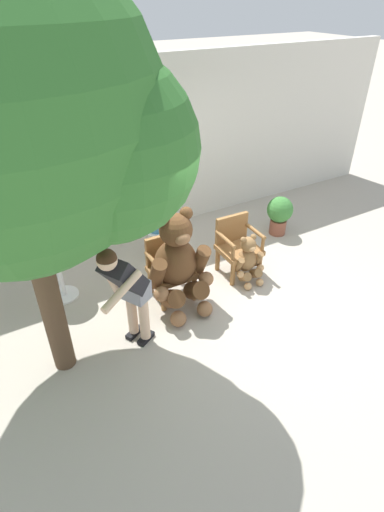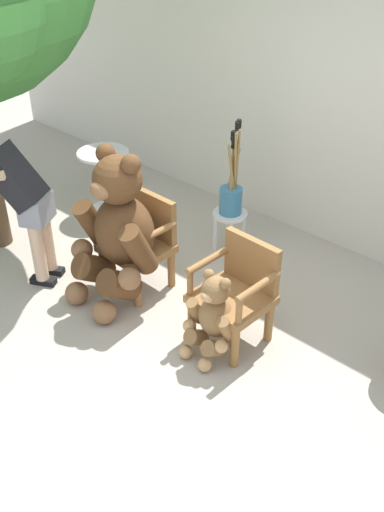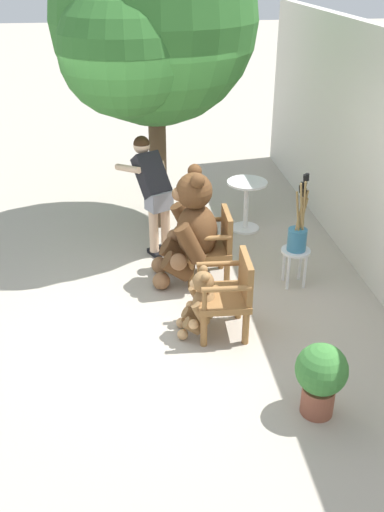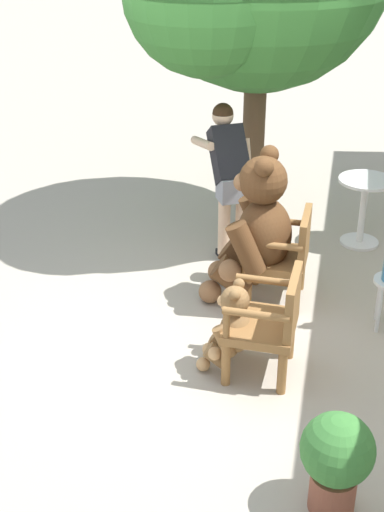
{
  "view_description": "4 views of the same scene",
  "coord_description": "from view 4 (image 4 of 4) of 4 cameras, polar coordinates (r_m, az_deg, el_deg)",
  "views": [
    {
      "loc": [
        -2.45,
        -3.42,
        3.56
      ],
      "look_at": [
        -0.32,
        0.31,
        0.67
      ],
      "focal_mm": 28.0,
      "sensor_mm": 36.0,
      "label": 1
    },
    {
      "loc": [
        2.73,
        -2.38,
        3.16
      ],
      "look_at": [
        0.17,
        0.4,
        0.66
      ],
      "focal_mm": 40.0,
      "sensor_mm": 36.0,
      "label": 2
    },
    {
      "loc": [
        5.37,
        -0.44,
        3.49
      ],
      "look_at": [
        0.36,
        0.16,
        0.8
      ],
      "focal_mm": 40.0,
      "sensor_mm": 36.0,
      "label": 3
    },
    {
      "loc": [
        5.05,
        0.91,
        3.36
      ],
      "look_at": [
        0.39,
        -0.11,
        0.85
      ],
      "focal_mm": 50.0,
      "sensor_mm": 36.0,
      "label": 4
    }
  ],
  "objects": [
    {
      "name": "teddy_bear_large",
      "position": [
        6.24,
        5.14,
        2.2
      ],
      "size": [
        0.84,
        0.79,
        1.39
      ],
      "color": "brown",
      "rests_on": "ground"
    },
    {
      "name": "person_visitor",
      "position": [
        6.97,
        3.0,
        6.95
      ],
      "size": [
        0.71,
        0.72,
        1.48
      ],
      "color": "black",
      "rests_on": "ground"
    },
    {
      "name": "wooden_chair_left",
      "position": [
        6.31,
        7.36,
        0.16
      ],
      "size": [
        0.57,
        0.53,
        0.86
      ],
      "color": "olive",
      "rests_on": "ground"
    },
    {
      "name": "round_side_table",
      "position": [
        7.5,
        13.57,
        4.07
      ],
      "size": [
        0.56,
        0.56,
        0.72
      ],
      "color": "white",
      "rests_on": "ground"
    },
    {
      "name": "potted_plant",
      "position": [
        4.38,
        11.49,
        -15.53
      ],
      "size": [
        0.44,
        0.44,
        0.68
      ],
      "color": "brown",
      "rests_on": "ground"
    },
    {
      "name": "wooden_chair_right",
      "position": [
        5.36,
        6.16,
        -5.17
      ],
      "size": [
        0.58,
        0.54,
        0.86
      ],
      "color": "olive",
      "rests_on": "ground"
    },
    {
      "name": "ground_plane",
      "position": [
        6.13,
        1.81,
        -5.53
      ],
      "size": [
        60.0,
        60.0,
        0.0
      ],
      "primitive_type": "plane",
      "color": "#B2A899"
    },
    {
      "name": "teddy_bear_small",
      "position": [
        5.44,
        3.16,
        -5.7
      ],
      "size": [
        0.45,
        0.42,
        0.74
      ],
      "color": "olive",
      "rests_on": "ground"
    }
  ]
}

